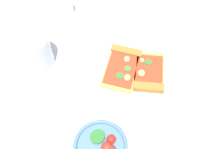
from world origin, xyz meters
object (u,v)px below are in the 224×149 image
Objects in this scene: plate at (129,73)px; soda_glass at (38,52)px; pizza_slice_near at (148,75)px; salad_bowl at (101,149)px; pepper_shaker at (67,5)px; pizza_slice_far at (123,66)px.

soda_glass is at bearing 28.81° from plate.
soda_glass reaches higher than plate.
salad_bowl reaches higher than pizza_slice_near.
plate is at bearing -151.19° from soda_glass.
pepper_shaker is (0.26, -0.06, 0.03)m from plate.
plate is at bearing 19.62° from pizza_slice_near.
pizza_slice_near is (-0.05, -0.02, 0.01)m from plate.
salad_bowl is (-0.09, 0.21, 0.01)m from pizza_slice_far.
pizza_slice_far is 2.19× the size of pepper_shaker.
pepper_shaker reaches higher than pizza_slice_far.
plate is 1.49× the size of pizza_slice_far.
pizza_slice_near is at bearing 172.41° from pepper_shaker.
pizza_slice_near is 0.29m from soda_glass.
pepper_shaker is at bearing -71.95° from soda_glass.
pizza_slice_near is at bearing -152.78° from soda_glass.
soda_glass is at bearing 27.22° from pizza_slice_near.
pepper_shaker is at bearing -13.38° from pizza_slice_far.
salad_bowl is at bearing 96.07° from pizza_slice_near.
pizza_slice_near is 0.07m from pizza_slice_far.
salad_bowl reaches higher than pizza_slice_far.
soda_glass is 1.58× the size of pepper_shaker.
soda_glass is at bearing 108.05° from pepper_shaker.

